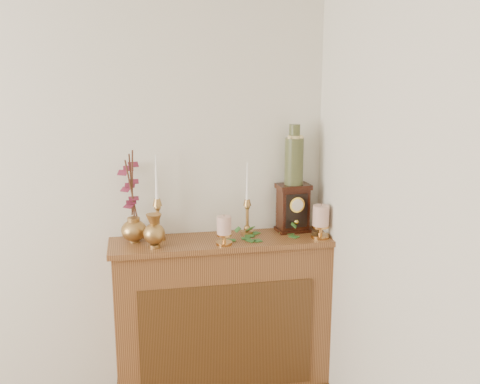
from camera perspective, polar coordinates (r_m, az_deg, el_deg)
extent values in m
cube|color=brown|center=(3.30, -1.75, -12.74)|extent=(1.20, 0.30, 0.90)
cube|color=#563219|center=(3.18, -1.30, -14.64)|extent=(0.96, 0.01, 0.63)
cube|color=brown|center=(3.12, -1.81, -5.04)|extent=(1.24, 0.34, 0.03)
cube|color=#563219|center=(3.50, -1.70, -18.94)|extent=(1.23, 0.33, 0.06)
cylinder|color=#B18647|center=(3.13, -8.28, -4.63)|extent=(0.08, 0.08, 0.02)
sphere|color=#B18647|center=(3.13, -8.30, -4.11)|extent=(0.04, 0.04, 0.04)
cylinder|color=#B18647|center=(3.11, -8.34, -2.89)|extent=(0.02, 0.02, 0.14)
sphere|color=#B18647|center=(3.09, -8.38, -1.57)|extent=(0.04, 0.04, 0.04)
cone|color=#B18647|center=(3.08, -8.40, -1.04)|extent=(0.05, 0.05, 0.04)
cone|color=white|center=(3.05, -8.49, 1.48)|extent=(0.02, 0.02, 0.25)
cylinder|color=#B18647|center=(3.20, 0.73, -4.14)|extent=(0.07, 0.07, 0.02)
sphere|color=#B18647|center=(3.19, 0.74, -3.69)|extent=(0.04, 0.04, 0.04)
cylinder|color=#B18647|center=(3.18, 0.74, -2.65)|extent=(0.02, 0.02, 0.12)
sphere|color=#B18647|center=(3.16, 0.74, -1.52)|extent=(0.03, 0.03, 0.03)
cone|color=#B18647|center=(3.15, 0.74, -1.07)|extent=(0.04, 0.04, 0.03)
cone|color=white|center=(3.13, 0.75, 1.07)|extent=(0.02, 0.02, 0.22)
cylinder|color=#B18647|center=(3.00, -8.66, -5.44)|extent=(0.06, 0.06, 0.02)
sphere|color=#B18647|center=(2.98, -8.70, -4.22)|extent=(0.11, 0.11, 0.11)
cone|color=#B18647|center=(2.96, -8.75, -2.79)|extent=(0.08, 0.08, 0.06)
cylinder|color=#B18647|center=(3.12, -10.67, -4.90)|extent=(0.06, 0.06, 0.01)
ellipsoid|color=#B18647|center=(3.10, -10.72, -3.86)|extent=(0.14, 0.14, 0.12)
cylinder|color=#B18647|center=(3.09, -10.76, -2.80)|extent=(0.07, 0.07, 0.02)
cylinder|color=#472819|center=(3.05, -11.01, 0.28)|extent=(0.06, 0.07, 0.33)
cylinder|color=#472819|center=(3.05, -10.95, 0.57)|extent=(0.02, 0.07, 0.36)
cylinder|color=#472819|center=(3.05, -10.89, 0.84)|extent=(0.03, 0.13, 0.38)
cylinder|color=#C58B45|center=(3.02, -1.62, -5.22)|extent=(0.09, 0.09, 0.02)
cylinder|color=#C58B45|center=(3.01, -1.62, -4.75)|extent=(0.02, 0.02, 0.04)
cylinder|color=#C58B45|center=(3.01, -1.62, -4.35)|extent=(0.08, 0.08, 0.01)
cylinder|color=beige|center=(2.99, -1.63, -3.38)|extent=(0.08, 0.08, 0.10)
cylinder|color=#472819|center=(2.98, -1.64, -2.41)|extent=(0.00, 0.00, 0.01)
cylinder|color=#C58B45|center=(3.17, 8.15, -4.46)|extent=(0.10, 0.10, 0.02)
cylinder|color=#C58B45|center=(3.16, 8.16, -3.93)|extent=(0.02, 0.02, 0.05)
cylinder|color=#C58B45|center=(3.15, 8.18, -3.48)|extent=(0.10, 0.10, 0.01)
cylinder|color=beige|center=(3.13, 8.22, -2.38)|extent=(0.09, 0.09, 0.11)
cylinder|color=#472819|center=(3.12, 8.25, -1.28)|extent=(0.00, 0.00, 0.01)
cube|color=#2E6626|center=(3.18, 5.68, -4.39)|extent=(0.06, 0.06, 0.00)
cube|color=#2E6626|center=(3.15, 3.58, -4.52)|extent=(0.06, 0.06, 0.00)
cube|color=#2E6626|center=(3.10, 1.60, -4.79)|extent=(0.06, 0.06, 0.00)
cube|color=#2E6626|center=(3.17, 4.09, -4.41)|extent=(0.05, 0.06, 0.00)
cube|color=#2E6626|center=(3.10, 0.50, -4.80)|extent=(0.06, 0.06, 0.00)
cube|color=#2E6626|center=(3.13, 5.12, -4.70)|extent=(0.06, 0.06, 0.00)
cube|color=#2E6626|center=(3.25, 4.73, -4.02)|extent=(0.06, 0.06, 0.00)
cube|color=#2E6626|center=(3.04, -0.89, -5.16)|extent=(0.06, 0.06, 0.00)
cube|color=#2E6626|center=(3.13, 0.22, -4.61)|extent=(0.05, 0.06, 0.00)
cube|color=#2E6626|center=(3.21, 4.68, -4.22)|extent=(0.05, 0.06, 0.00)
cube|color=#2E6626|center=(3.11, -0.24, -3.84)|extent=(0.04, 0.05, 0.03)
cube|color=#2E6626|center=(3.06, 1.07, -3.74)|extent=(0.04, 0.05, 0.03)
cube|color=#2E6626|center=(3.17, 5.48, -3.38)|extent=(0.05, 0.04, 0.03)
cube|color=black|center=(3.27, 5.35, -3.80)|extent=(0.20, 0.15, 0.02)
cube|color=black|center=(3.24, 5.40, -1.76)|extent=(0.18, 0.13, 0.24)
cube|color=black|center=(3.21, 5.45, 0.56)|extent=(0.20, 0.15, 0.03)
cube|color=black|center=(3.19, 5.78, -1.93)|extent=(0.13, 0.02, 0.19)
cylinder|color=#F9D149|center=(3.18, 5.82, -1.30)|extent=(0.09, 0.02, 0.09)
cylinder|color=silver|center=(3.18, 5.82, -1.30)|extent=(0.07, 0.01, 0.07)
sphere|color=#F9D149|center=(3.21, 5.73, -3.03)|extent=(0.03, 0.03, 0.03)
cylinder|color=#1A3428|center=(3.18, 5.51, 3.12)|extent=(0.11, 0.11, 0.26)
cylinder|color=#1A3428|center=(3.16, 5.57, 6.07)|extent=(0.06, 0.06, 0.09)
cylinder|color=#DDC27F|center=(3.16, 5.56, 5.57)|extent=(0.07, 0.07, 0.02)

